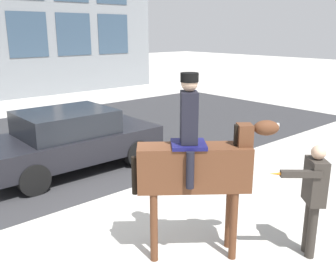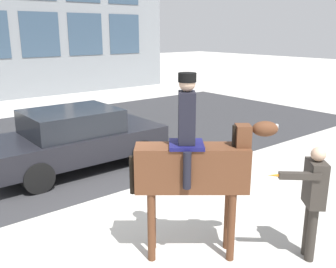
% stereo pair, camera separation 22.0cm
% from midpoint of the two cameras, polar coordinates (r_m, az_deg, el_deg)
% --- Properties ---
extents(ground_plane, '(80.00, 80.00, 0.00)m').
position_cam_midpoint_polar(ground_plane, '(7.25, -9.07, -10.86)').
color(ground_plane, '#B2AFA8').
extents(road_surface, '(21.88, 8.50, 0.01)m').
position_cam_midpoint_polar(road_surface, '(11.32, -21.99, -2.07)').
color(road_surface, '#2D2D30').
rests_on(road_surface, ground_plane).
extents(mounted_horse_lead, '(1.72, 1.46, 2.66)m').
position_cam_midpoint_polar(mounted_horse_lead, '(5.22, 3.14, -4.50)').
color(mounted_horse_lead, '#59331E').
rests_on(mounted_horse_lead, ground_plane).
extents(pedestrian_bystander, '(0.88, 0.58, 1.68)m').
position_cam_midpoint_polar(pedestrian_bystander, '(5.68, 20.21, -8.37)').
color(pedestrian_bystander, '#332D28').
rests_on(pedestrian_bystander, ground_plane).
extents(street_car_near_lane, '(4.11, 1.93, 1.43)m').
position_cam_midpoint_polar(street_car_near_lane, '(9.09, -15.40, -0.72)').
color(street_car_near_lane, black).
rests_on(street_car_near_lane, ground_plane).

